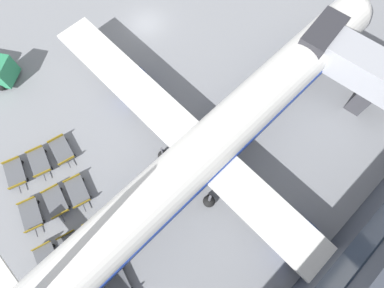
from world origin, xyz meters
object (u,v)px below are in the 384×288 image
Objects in this scene: airplane at (212,143)px; baggage_dolly_row_mid_a_col_a at (39,162)px; baggage_dolly_row_mid_a_col_b at (56,202)px; baggage_dolly_row_mid_b_col_d at (118,284)px; baggage_dolly_row_mid_a_col_c at (72,249)px; baggage_dolly_row_mid_b_col_a at (62,150)px; baggage_dolly_row_near_col_a at (15,173)px; baggage_dolly_row_near_col_b at (31,215)px; baggage_dolly_row_near_col_c at (48,261)px; baggage_dolly_row_mid_b_col_b at (78,191)px; baggage_dolly_row_mid_b_col_c at (97,236)px.

airplane reaches higher than baggage_dolly_row_mid_a_col_a.
baggage_dolly_row_mid_b_col_d is at bearing -0.59° from baggage_dolly_row_mid_a_col_b.
baggage_dolly_row_mid_a_col_c and baggage_dolly_row_mid_b_col_a have the same top height.
baggage_dolly_row_near_col_a is 4.46m from baggage_dolly_row_near_col_b.
baggage_dolly_row_mid_b_col_a is at bearing 120.52° from baggage_dolly_row_near_col_b.
baggage_dolly_row_near_col_c is 10.01m from baggage_dolly_row_mid_b_col_a.
baggage_dolly_row_near_col_c is (4.27, -1.08, 0.00)m from baggage_dolly_row_near_col_b.
baggage_dolly_row_mid_a_col_b and baggage_dolly_row_mid_b_col_b have the same top height.
baggage_dolly_row_near_col_c and baggage_dolly_row_mid_a_col_b have the same top height.
airplane reaches higher than baggage_dolly_row_mid_a_col_b.
baggage_dolly_row_near_col_b is 4.41m from baggage_dolly_row_near_col_c.
baggage_dolly_row_mid_b_col_a is (-8.19, 4.56, 0.00)m from baggage_dolly_row_mid_a_col_c.
baggage_dolly_row_mid_b_col_c is 4.37m from baggage_dolly_row_mid_b_col_d.
airplane is 12.40× the size of baggage_dolly_row_near_col_b.
baggage_dolly_row_mid_b_col_a is at bearing 139.42° from baggage_dolly_row_mid_a_col_b.
baggage_dolly_row_mid_a_col_c is 4.98m from baggage_dolly_row_mid_b_col_d.
baggage_dolly_row_mid_a_col_a is 9.27m from baggage_dolly_row_mid_b_col_c.
baggage_dolly_row_mid_a_col_c is 1.00× the size of baggage_dolly_row_mid_b_col_c.
baggage_dolly_row_mid_a_col_c is (4.94, 0.96, 0.00)m from baggage_dolly_row_near_col_b.
airplane is 12.40× the size of baggage_dolly_row_near_col_a.
baggage_dolly_row_mid_b_col_a is at bearing 150.91° from baggage_dolly_row_mid_a_col_c.
baggage_dolly_row_mid_a_col_b and baggage_dolly_row_mid_b_col_d have the same top height.
baggage_dolly_row_near_col_b is 10.01m from baggage_dolly_row_mid_b_col_d.
baggage_dolly_row_near_col_b is 2.33m from baggage_dolly_row_mid_a_col_b.
baggage_dolly_row_mid_a_col_a is (0.60, 2.26, 0.00)m from baggage_dolly_row_near_col_a.
baggage_dolly_row_near_col_a is at bearing -103.61° from baggage_dolly_row_mid_b_col_a.
baggage_dolly_row_mid_a_col_c is 2.31m from baggage_dolly_row_mid_b_col_c.
baggage_dolly_row_mid_a_col_b is 1.00× the size of baggage_dolly_row_mid_b_col_c.
baggage_dolly_row_mid_a_col_c is (0.66, 2.04, 0.00)m from baggage_dolly_row_near_col_c.
baggage_dolly_row_mid_a_col_b and baggage_dolly_row_mid_b_col_c have the same top height.
baggage_dolly_row_near_col_a and baggage_dolly_row_near_col_c have the same top height.
airplane is 12.38× the size of baggage_dolly_row_near_col_c.
baggage_dolly_row_near_col_a and baggage_dolly_row_mid_b_col_d have the same top height.
baggage_dolly_row_near_col_a is at bearing -149.21° from baggage_dolly_row_mid_b_col_b.
airplane is at bearing 52.31° from baggage_dolly_row_near_col_a.
baggage_dolly_row_mid_a_col_c is at bearing -104.60° from baggage_dolly_row_mid_b_col_c.
baggage_dolly_row_near_col_a and baggage_dolly_row_mid_a_col_c have the same top height.
baggage_dolly_row_mid_b_col_d is at bearing -13.58° from baggage_dolly_row_mid_b_col_c.
baggage_dolly_row_mid_b_col_c and baggage_dolly_row_mid_b_col_d have the same top height.
baggage_dolly_row_near_col_b is 5.03m from baggage_dolly_row_mid_a_col_c.
baggage_dolly_row_mid_b_col_c is at bearing -96.77° from airplane.
airplane reaches higher than baggage_dolly_row_mid_b_col_d.
baggage_dolly_row_mid_b_col_d is at bearing 14.06° from baggage_dolly_row_mid_a_col_c.
baggage_dolly_row_mid_a_col_c is at bearing -0.29° from baggage_dolly_row_near_col_a.
baggage_dolly_row_near_col_a is 1.00× the size of baggage_dolly_row_near_col_c.
baggage_dolly_row_mid_a_col_b is at bearing -40.58° from baggage_dolly_row_mid_b_col_a.
baggage_dolly_row_near_col_a is at bearing -127.69° from airplane.
baggage_dolly_row_mid_b_col_c is (4.98, 0.93, 0.00)m from baggage_dolly_row_mid_a_col_b.
baggage_dolly_row_mid_b_col_d is at bearing 12.54° from baggage_dolly_row_near_col_b.
baggage_dolly_row_near_col_c and baggage_dolly_row_mid_a_col_a have the same top height.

